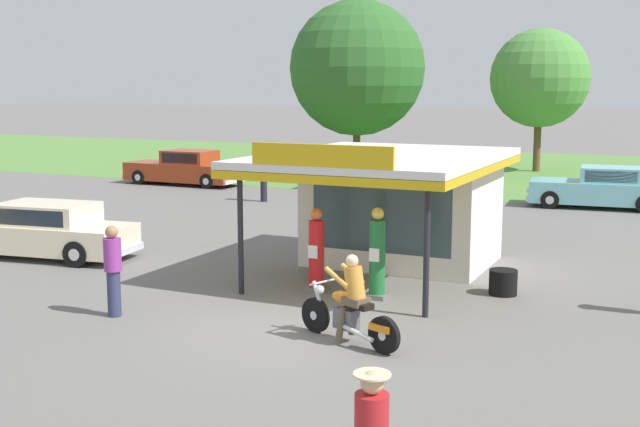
% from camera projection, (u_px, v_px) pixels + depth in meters
% --- Properties ---
extents(ground_plane, '(300.00, 300.00, 0.00)m').
position_uv_depth(ground_plane, '(289.00, 327.00, 14.88)').
color(ground_plane, slate).
extents(grass_verge_strip, '(120.00, 24.00, 0.01)m').
position_uv_depth(grass_verge_strip, '(555.00, 172.00, 41.68)').
color(grass_verge_strip, '#56843D').
rests_on(grass_verge_strip, ground).
extents(service_station_kiosk, '(5.02, 6.76, 3.30)m').
position_uv_depth(service_station_kiosk, '(398.00, 199.00, 19.79)').
color(service_station_kiosk, silver).
rests_on(service_station_kiosk, ground).
extents(gas_pump_nearside, '(0.44, 0.44, 1.83)m').
position_uv_depth(gas_pump_nearside, '(316.00, 254.00, 17.35)').
color(gas_pump_nearside, slate).
rests_on(gas_pump_nearside, ground).
extents(gas_pump_offside, '(0.44, 0.44, 1.93)m').
position_uv_depth(gas_pump_offside, '(377.00, 257.00, 16.75)').
color(gas_pump_offside, slate).
rests_on(gas_pump_offside, ground).
extents(motorcycle_with_rider, '(2.18, 1.00, 1.58)m').
position_uv_depth(motorcycle_with_rider, '(350.00, 307.00, 13.83)').
color(motorcycle_with_rider, black).
rests_on(motorcycle_with_rider, ground).
extents(featured_classic_sedan, '(5.65, 2.48, 1.43)m').
position_uv_depth(featured_classic_sedan, '(37.00, 231.00, 20.93)').
color(featured_classic_sedan, beige).
rests_on(featured_classic_sedan, ground).
extents(parked_car_back_row_far_right, '(5.61, 1.96, 1.57)m').
position_uv_depth(parked_car_back_row_far_right, '(185.00, 169.00, 36.29)').
color(parked_car_back_row_far_right, '#993819').
rests_on(parked_car_back_row_far_right, ground).
extents(parked_car_back_row_centre, '(5.09, 2.39, 1.51)m').
position_uv_depth(parked_car_back_row_centre, '(600.00, 189.00, 29.37)').
color(parked_car_back_row_centre, '#7AC6D1').
rests_on(parked_car_back_row_centre, ground).
extents(parked_car_back_row_right, '(5.09, 2.03, 1.54)m').
position_uv_depth(parked_car_back_row_right, '(368.00, 174.00, 34.25)').
color(parked_car_back_row_right, red).
rests_on(parked_car_back_row_right, ground).
extents(bystander_admiring_sedan, '(0.34, 0.34, 1.78)m').
position_uv_depth(bystander_admiring_sedan, '(113.00, 268.00, 15.42)').
color(bystander_admiring_sedan, '#2D3351').
rests_on(bystander_admiring_sedan, ground).
extents(bystander_strolling_foreground, '(0.38, 0.38, 1.74)m').
position_uv_depth(bystander_strolling_foreground, '(264.00, 177.00, 30.90)').
color(bystander_strolling_foreground, black).
rests_on(bystander_strolling_foreground, ground).
extents(tree_oak_right, '(7.17, 7.17, 8.95)m').
position_uv_depth(tree_oak_right, '(357.00, 68.00, 42.44)').
color(tree_oak_right, brown).
rests_on(tree_oak_right, ground).
extents(tree_oak_distant_spare, '(5.08, 5.08, 7.37)m').
position_uv_depth(tree_oak_distant_spare, '(540.00, 78.00, 41.31)').
color(tree_oak_distant_spare, brown).
rests_on(tree_oak_distant_spare, ground).
extents(spare_tire_stack, '(0.60, 0.60, 0.54)m').
position_uv_depth(spare_tire_stack, '(503.00, 282.00, 17.13)').
color(spare_tire_stack, black).
rests_on(spare_tire_stack, ground).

